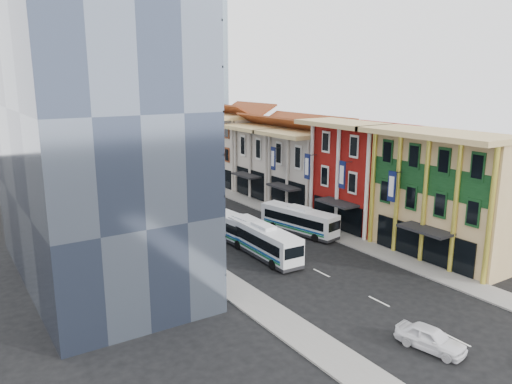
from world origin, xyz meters
TOP-DOWN VIEW (x-y plane):
  - ground at (0.00, 0.00)m, footprint 200.00×200.00m
  - sidewalk_right at (8.50, 22.00)m, footprint 3.00×90.00m
  - sidewalk_left at (-8.50, 22.00)m, footprint 3.00×90.00m
  - shophouse_tan at (14.00, 5.00)m, footprint 8.00×14.00m
  - shophouse_red at (14.00, 17.00)m, footprint 8.00×10.00m
  - shophouse_cream_near at (14.00, 26.50)m, footprint 8.00×9.00m
  - shophouse_cream_mid at (14.00, 35.50)m, footprint 8.00×9.00m
  - shophouse_cream_far at (14.00, 46.00)m, footprint 8.00×12.00m
  - office_tower at (-17.00, 19.00)m, footprint 12.00×26.00m
  - office_block_far at (-16.00, 42.00)m, footprint 10.00×18.00m
  - bus_left_near at (-2.00, 14.44)m, footprint 2.74×10.47m
  - bus_left_far at (-2.00, 18.16)m, footprint 3.05×9.99m
  - bus_right at (5.50, 18.42)m, footprint 4.29×10.14m
  - sedan_left at (-2.52, -5.81)m, footprint 2.75×4.86m

SIDE VIEW (x-z plane):
  - ground at x=0.00m, z-range 0.00..0.00m
  - sidewalk_right at x=8.50m, z-range 0.00..0.15m
  - sidewalk_left at x=-8.50m, z-range 0.00..0.15m
  - sedan_left at x=-2.52m, z-range 0.00..1.55m
  - bus_left_far at x=-2.00m, z-range 0.00..3.16m
  - bus_right at x=5.50m, z-range 0.00..3.17m
  - bus_left_near at x=-2.00m, z-range 0.00..3.34m
  - shophouse_cream_near at x=14.00m, z-range 0.00..10.00m
  - shophouse_cream_mid at x=14.00m, z-range 0.00..10.00m
  - shophouse_cream_far at x=14.00m, z-range 0.00..11.00m
  - shophouse_tan at x=14.00m, z-range 0.00..12.00m
  - shophouse_red at x=14.00m, z-range 0.00..12.00m
  - office_block_far at x=-16.00m, z-range 0.00..14.00m
  - office_tower at x=-17.00m, z-range 0.00..30.00m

